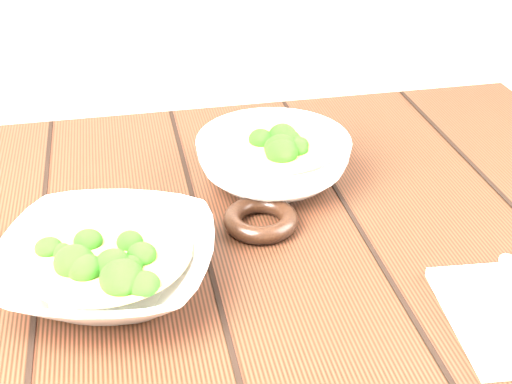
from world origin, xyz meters
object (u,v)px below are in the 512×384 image
(soup_bowl_back, at_px, (273,159))
(trivet, at_px, (261,220))
(table, at_px, (222,313))
(soup_bowl_front, at_px, (107,263))

(soup_bowl_back, xyz_separation_m, trivet, (-0.04, -0.11, -0.03))
(table, height_order, soup_bowl_back, soup_bowl_back)
(soup_bowl_front, bearing_deg, soup_bowl_back, 39.35)
(soup_bowl_front, distance_m, soup_bowl_back, 0.30)
(soup_bowl_back, distance_m, trivet, 0.12)
(soup_bowl_back, bearing_deg, trivet, -110.68)
(table, relative_size, soup_bowl_front, 4.07)
(table, distance_m, soup_bowl_front, 0.22)
(soup_bowl_front, bearing_deg, trivet, 23.03)
(soup_bowl_back, bearing_deg, soup_bowl_front, -140.65)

